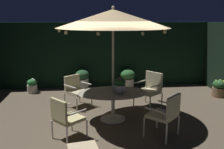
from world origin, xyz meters
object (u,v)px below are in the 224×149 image
Objects in this scene: potted_plant_right_near at (32,86)px; potted_plant_left_far at (219,88)px; patio_chair_north at (65,116)px; centerpiece_planter at (119,85)px; potted_plant_right_far at (82,79)px; patio_dining_table at (113,98)px; patio_chair_east at (150,87)px; potted_plant_back_left at (127,78)px; patio_umbrella at (113,19)px; patio_chair_northeast at (166,112)px; patio_chair_southeast at (76,89)px.

potted_plant_left_far is (6.28, -1.10, 0.04)m from potted_plant_right_near.
patio_chair_north reaches higher than potted_plant_left_far.
potted_plant_right_far is (-0.95, 3.05, -0.59)m from centerpiece_planter.
potted_plant_right_near is at bearing 133.74° from patio_dining_table.
patio_chair_east is 2.11m from potted_plant_back_left.
patio_chair_east is 1.40× the size of potted_plant_right_far.
patio_dining_table is 1.49m from patio_chair_north.
patio_umbrella is 5.05× the size of potted_plant_left_far.
centerpiece_planter is at bearing -44.28° from patio_umbrella.
potted_plant_right_near is at bearing -175.01° from potted_plant_back_left.
patio_umbrella is at bearing 135.72° from centerpiece_planter.
patio_chair_northeast is 4.39m from potted_plant_right_far.
centerpiece_planter reaches higher than potted_plant_right_near.
patio_chair_southeast is at bearing -174.68° from potted_plant_left_far.
patio_chair_northeast reaches higher than potted_plant_left_far.
potted_plant_right_far is (0.17, 1.78, -0.15)m from patio_chair_southeast.
potted_plant_right_near is at bearing 133.88° from patio_chair_northeast.
patio_chair_north is 1.35× the size of potted_plant_back_left.
patio_umbrella is 1.60m from centerpiece_planter.
centerpiece_planter is 0.72× the size of potted_plant_left_far.
patio_chair_east is (2.33, 1.87, 0.03)m from patio_chair_north.
potted_plant_back_left is at bearing 92.33° from patio_chair_northeast.
patio_chair_north is 1.68× the size of potted_plant_left_far.
potted_plant_right_far is at bearing 134.85° from patio_chair_east.
patio_chair_east is at bearing 85.19° from patio_chair_northeast.
potted_plant_left_far is (4.70, 0.44, -0.25)m from patio_chair_southeast.
patio_chair_north is at bearing -94.68° from potted_plant_right_far.
patio_chair_southeast is 4.72m from potted_plant_left_far.
potted_plant_right_near is 6.37m from potted_plant_left_far.
centerpiece_planter reaches higher than potted_plant_right_far.
patio_chair_east reaches higher than potted_plant_back_left.
centerpiece_planter is at bearing -135.80° from patio_chair_east.
patio_dining_table reaches higher than potted_plant_back_left.
patio_umbrella reaches higher than centerpiece_planter.
patio_umbrella reaches higher than potted_plant_right_far.
centerpiece_planter is 0.43× the size of patio_chair_north.
patio_chair_northeast is 0.97× the size of patio_chair_east.
patio_chair_southeast is (-0.97, 1.13, -2.02)m from patio_umbrella.
potted_plant_right_near is at bearing -172.05° from potted_plant_right_far.
patio_chair_north is at bearing -94.09° from patio_chair_southeast.
patio_chair_north is (-1.12, -0.98, -2.00)m from patio_umbrella.
patio_chair_north reaches higher than patio_dining_table.
patio_chair_northeast is at bearing -45.77° from patio_dining_table.
potted_plant_right_far reaches higher than potted_plant_right_near.
potted_plant_right_near is (-2.55, 2.67, -2.31)m from patio_umbrella.
patio_dining_table is at bearing 135.73° from centerpiece_planter.
potted_plant_left_far is at bearing 44.49° from patio_chair_northeast.
patio_dining_table is at bearing -128.30° from patio_umbrella.
patio_umbrella reaches higher than potted_plant_right_near.
patio_umbrella reaches higher than patio_dining_table.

